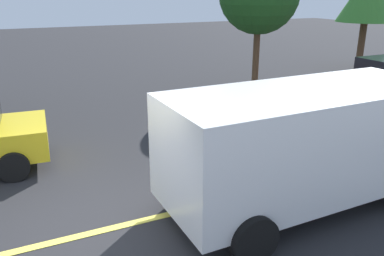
% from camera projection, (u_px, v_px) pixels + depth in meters
% --- Properties ---
extents(ground_plane, '(80.00, 80.00, 0.00)m').
position_uv_depth(ground_plane, '(82.00, 236.00, 6.47)').
color(ground_plane, '#262628').
extents(lane_marking_centre, '(28.00, 0.16, 0.01)m').
position_uv_depth(lane_marking_centre, '(240.00, 197.00, 7.66)').
color(lane_marking_centre, '#E0D14C').
extents(white_van, '(5.24, 2.35, 2.20)m').
position_uv_depth(white_van, '(305.00, 141.00, 7.03)').
color(white_van, white).
rests_on(white_van, ground_plane).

